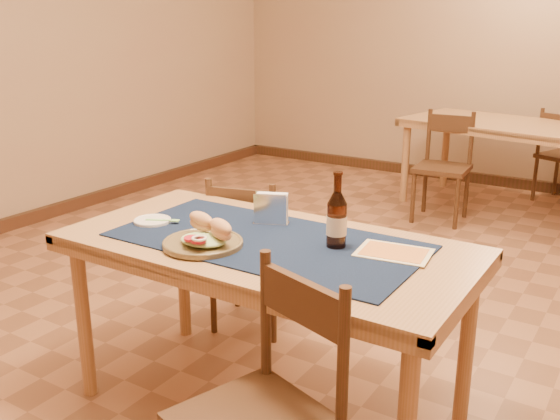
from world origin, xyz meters
The scene contains 14 objects.
room centered at (0.00, 0.00, 1.40)m, with size 6.04×7.04×2.84m.
main_table centered at (0.00, -0.80, 0.67)m, with size 1.60×0.80×0.75m.
placemat centered at (0.00, -0.80, 0.75)m, with size 1.20×0.60×0.01m, color #101D3C.
baseboard centered at (0.00, 0.00, 0.05)m, with size 6.00×7.00×0.10m.
back_table centered at (0.17, 2.67, 0.67)m, with size 1.88×1.19×0.75m.
chair_main_far centered at (-0.47, -0.23, 0.43)m, with size 0.47×0.47×0.83m.
chair_main_near centered at (0.37, -1.38, 0.46)m, with size 0.52×0.52×0.89m.
chair_back_near centered at (-0.23, 2.13, 0.45)m, with size 0.43×0.43×0.87m.
sandwich_plate centered at (-0.16, -0.98, 0.79)m, with size 0.31×0.30×0.12m.
side_plate centered at (-0.53, -0.87, 0.76)m, with size 0.16×0.16×0.01m.
fork centered at (-0.47, -0.86, 0.77)m, with size 0.14×0.08×0.00m.
beer_bottle centered at (0.26, -0.72, 0.86)m, with size 0.08×0.08×0.29m.
napkin_holder centered at (-0.09, -0.62, 0.82)m, with size 0.16×0.11×0.13m.
menu_card centered at (0.47, -0.67, 0.76)m, with size 0.29×0.22×0.01m.
Camera 1 is at (1.26, -2.69, 1.58)m, focal length 40.00 mm.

